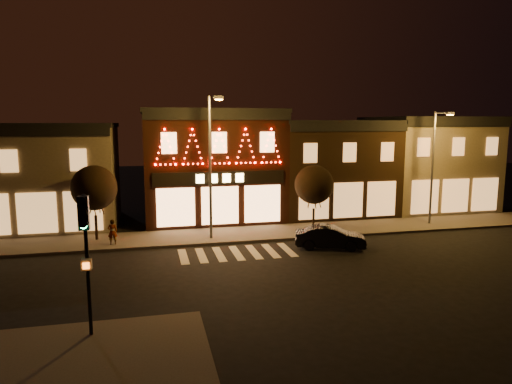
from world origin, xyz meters
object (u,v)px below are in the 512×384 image
object	(u,v)px
streetlamp_mid	(211,157)
pedestrian	(112,232)
traffic_signal_near	(85,238)
dark_sedan	(330,237)

from	to	relation	value
streetlamp_mid	pedestrian	distance (m)	7.39
streetlamp_mid	traffic_signal_near	bearing A→B (deg)	-105.62
dark_sedan	pedestrian	world-z (taller)	pedestrian
traffic_signal_near	dark_sedan	world-z (taller)	traffic_signal_near
dark_sedan	streetlamp_mid	bearing A→B (deg)	82.43
streetlamp_mid	dark_sedan	bearing A→B (deg)	-16.36
dark_sedan	traffic_signal_near	bearing A→B (deg)	144.76
dark_sedan	pedestrian	xyz separation A→B (m)	(-12.46, 3.30, 0.24)
streetlamp_mid	pedestrian	xyz separation A→B (m)	(-5.95, 0.07, -4.38)
traffic_signal_near	streetlamp_mid	world-z (taller)	streetlamp_mid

